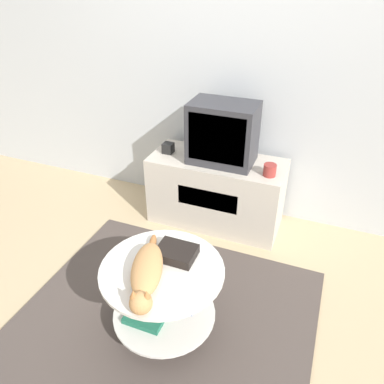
{
  "coord_description": "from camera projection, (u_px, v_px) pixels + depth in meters",
  "views": [
    {
      "loc": [
        0.72,
        -1.35,
        1.89
      ],
      "look_at": [
        -0.01,
        0.51,
        0.65
      ],
      "focal_mm": 35.0,
      "sensor_mm": 36.0,
      "label": 1
    }
  ],
  "objects": [
    {
      "name": "mug",
      "position": [
        270.0,
        170.0,
        2.67
      ],
      "size": [
        0.09,
        0.09,
        0.09
      ],
      "color": "#99332D",
      "rests_on": "tv_stand"
    },
    {
      "name": "cat",
      "position": [
        146.0,
        273.0,
        1.87
      ],
      "size": [
        0.28,
        0.56,
        0.13
      ],
      "rotation": [
        0.0,
        0.0,
        -1.22
      ],
      "color": "tan",
      "rests_on": "coffee_table"
    },
    {
      "name": "speaker",
      "position": [
        168.0,
        148.0,
        2.99
      ],
      "size": [
        0.08,
        0.08,
        0.08
      ],
      "color": "black",
      "rests_on": "tv_stand"
    },
    {
      "name": "coffee_table",
      "position": [
        162.0,
        293.0,
        2.07
      ],
      "size": [
        0.67,
        0.67,
        0.49
      ],
      "color": "#B2B2B7",
      "rests_on": "rug"
    },
    {
      "name": "tv_stand",
      "position": [
        216.0,
        191.0,
        3.05
      ],
      "size": [
        1.06,
        0.45,
        0.57
      ],
      "color": "beige",
      "rests_on": "ground_plane"
    },
    {
      "name": "tv",
      "position": [
        223.0,
        133.0,
        2.76
      ],
      "size": [
        0.49,
        0.32,
        0.46
      ],
      "color": "#333338",
      "rests_on": "tv_stand"
    },
    {
      "name": "ground_plane",
      "position": [
        163.0,
        324.0,
        2.29
      ],
      "size": [
        12.0,
        12.0,
        0.0
      ],
      "primitive_type": "plane",
      "color": "tan"
    },
    {
      "name": "rug",
      "position": [
        163.0,
        323.0,
        2.28
      ],
      "size": [
        1.75,
        1.57,
        0.02
      ],
      "color": "#4C423D",
      "rests_on": "ground_plane"
    },
    {
      "name": "dvd_box",
      "position": [
        176.0,
        253.0,
        2.04
      ],
      "size": [
        0.21,
        0.17,
        0.05
      ],
      "color": "black",
      "rests_on": "coffee_table"
    },
    {
      "name": "wall_back",
      "position": [
        241.0,
        55.0,
        2.74
      ],
      "size": [
        8.0,
        0.05,
        2.6
      ],
      "color": "silver",
      "rests_on": "ground_plane"
    }
  ]
}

